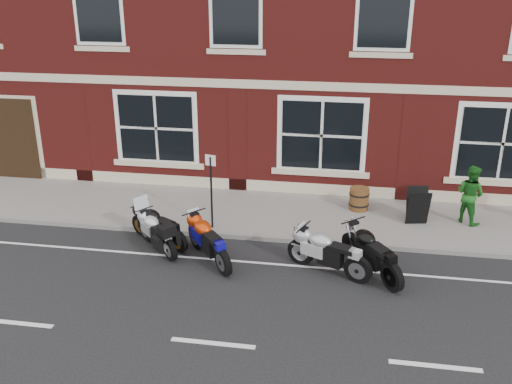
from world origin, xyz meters
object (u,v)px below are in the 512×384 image
a_board_sign (418,206)px  moto_sport_black (158,224)px  moto_sport_red (209,239)px  pedestrian_right (470,194)px  parking_sign (211,186)px  moto_sport_silver (328,250)px  barrel_planter (359,199)px  moto_touring_silver (157,230)px  moto_naked_black (372,250)px

a_board_sign → moto_sport_black: bearing=-172.7°
moto_sport_black → moto_sport_red: bearing=-82.8°
moto_sport_red → pedestrian_right: pedestrian_right is taller
parking_sign → a_board_sign: bearing=24.2°
moto_sport_black → moto_sport_silver: bearing=-69.0°
moto_sport_black → barrel_planter: (4.97, 2.75, -0.08)m
moto_touring_silver → moto_naked_black: size_ratio=0.73×
barrel_planter → moto_sport_silver: bearing=-101.4°
moto_sport_black → moto_naked_black: moto_naked_black is taller
moto_touring_silver → barrel_planter: size_ratio=2.25×
moto_sport_red → moto_sport_silver: moto_sport_red is taller
barrel_planter → parking_sign: parking_sign is taller
moto_sport_red → barrel_planter: 4.89m
moto_sport_silver → moto_naked_black: bearing=-57.2°
moto_sport_red → pedestrian_right: bearing=-13.3°
a_board_sign → moto_naked_black: bearing=-125.1°
moto_touring_silver → pedestrian_right: size_ratio=0.89×
moto_naked_black → parking_sign: parking_sign is taller
moto_sport_silver → parking_sign: bearing=87.5°
a_board_sign → parking_sign: bearing=-177.9°
a_board_sign → barrel_planter: bearing=145.7°
moto_sport_red → a_board_sign: size_ratio=1.83×
pedestrian_right → barrel_planter: size_ratio=2.52×
moto_sport_black → pedestrian_right: bearing=-41.8°
moto_touring_silver → parking_sign: (1.10, 1.20, 0.77)m
moto_sport_red → barrel_planter: bearing=5.7°
moto_touring_silver → moto_sport_black: (-0.06, 0.31, 0.01)m
moto_touring_silver → moto_naked_black: moto_touring_silver is taller
moto_sport_silver → a_board_sign: (2.24, 2.86, 0.06)m
pedestrian_right → parking_sign: size_ratio=0.80×
pedestrian_right → a_board_sign: size_ratio=1.65×
moto_touring_silver → parking_sign: bearing=2.7°
pedestrian_right → moto_sport_silver: bearing=85.5°
moto_touring_silver → moto_sport_silver: (4.20, -0.48, 0.04)m
barrel_planter → pedestrian_right: bearing=-8.0°
moto_sport_black → pedestrian_right: 8.20m
moto_sport_red → pedestrian_right: size_ratio=1.11×
moto_touring_silver → moto_sport_silver: size_ratio=0.72×
barrel_planter → parking_sign: (-3.81, -1.86, 0.84)m
moto_sport_black → a_board_sign: a_board_sign is taller
pedestrian_right → parking_sign: (-6.68, -1.46, 0.36)m
moto_sport_red → moto_sport_black: bearing=117.1°
a_board_sign → parking_sign: 5.51m
moto_naked_black → barrel_planter: size_ratio=3.08×
moto_touring_silver → moto_sport_red: (1.41, -0.36, 0.05)m
moto_sport_black → barrel_planter: size_ratio=2.80×
moto_sport_black → barrel_planter: bearing=-29.6°
a_board_sign → moto_sport_red: bearing=-161.8°
moto_sport_silver → moto_naked_black: (0.98, 0.12, 0.03)m
moto_naked_black → barrel_planter: bearing=60.8°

